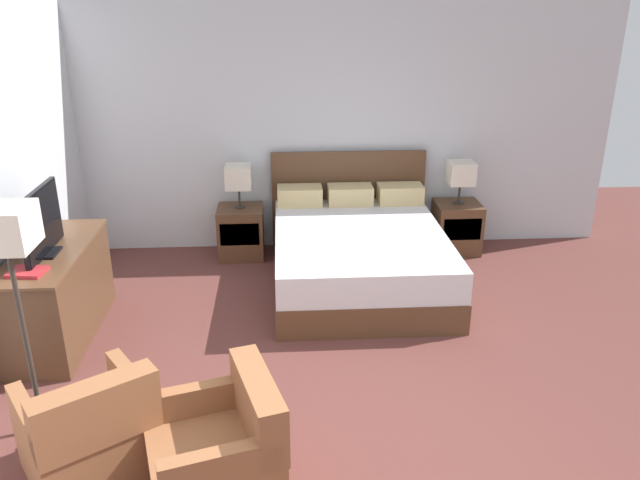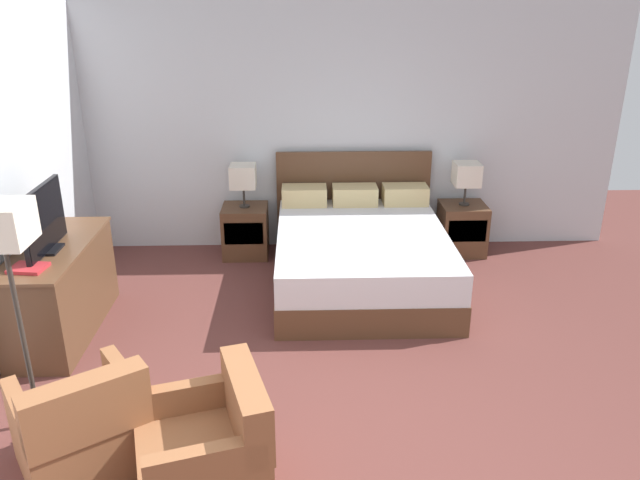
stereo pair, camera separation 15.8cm
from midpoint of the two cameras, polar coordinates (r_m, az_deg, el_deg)
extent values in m
cube|color=silver|center=(6.85, -0.51, 10.10)|extent=(6.38, 0.06, 2.65)
cube|color=brown|center=(6.14, 2.83, -2.97)|extent=(1.63, 2.07, 0.28)
cube|color=silver|center=(6.03, 2.88, -0.52)|extent=(1.61, 2.05, 0.29)
cube|color=brown|center=(6.97, 1.94, 3.71)|extent=(1.70, 0.05, 1.10)
cube|color=#D6BC7F|center=(6.72, -2.54, 4.06)|extent=(0.48, 0.28, 0.20)
cube|color=#D6BC7F|center=(6.75, 2.11, 4.15)|extent=(0.48, 0.28, 0.20)
cube|color=#D6BC7F|center=(6.83, 6.68, 4.22)|extent=(0.48, 0.28, 0.20)
cube|color=brown|center=(6.84, -7.89, 0.74)|extent=(0.49, 0.46, 0.55)
cube|color=#3C2718|center=(6.61, -8.04, 0.50)|extent=(0.41, 0.01, 0.24)
cube|color=brown|center=(7.07, 11.74, 1.17)|extent=(0.49, 0.46, 0.55)
cube|color=#3C2718|center=(6.85, 12.25, 0.95)|extent=(0.41, 0.01, 0.24)
cylinder|color=#332D28|center=(6.75, -8.01, 3.01)|extent=(0.11, 0.11, 0.02)
cylinder|color=#332D28|center=(6.71, -8.06, 3.91)|extent=(0.02, 0.02, 0.21)
cube|color=beige|center=(6.65, -8.16, 5.75)|extent=(0.27, 0.27, 0.24)
cylinder|color=#332D28|center=(6.97, 11.92, 3.37)|extent=(0.11, 0.11, 0.02)
cylinder|color=#332D28|center=(6.94, 11.99, 4.25)|extent=(0.02, 0.02, 0.21)
cube|color=beige|center=(6.88, 12.13, 6.02)|extent=(0.27, 0.27, 0.24)
cube|color=brown|center=(5.61, -23.56, -4.50)|extent=(0.51, 1.39, 0.78)
cube|color=brown|center=(5.47, -24.14, -0.92)|extent=(0.53, 1.43, 0.02)
cube|color=black|center=(5.38, -24.51, -1.09)|extent=(0.18, 0.23, 0.02)
cube|color=black|center=(5.29, -24.93, 1.48)|extent=(0.04, 0.76, 0.52)
cube|color=black|center=(5.29, -24.73, 1.49)|extent=(0.01, 0.73, 0.49)
cube|color=#B7282D|center=(5.07, -26.00, -2.64)|extent=(0.28, 0.23, 0.03)
cube|color=#935B38|center=(4.16, -21.38, -16.95)|extent=(0.94, 0.94, 0.40)
cube|color=#935B38|center=(3.72, -20.93, -14.60)|extent=(0.65, 0.51, 0.36)
cube|color=#935B38|center=(3.95, -26.16, -14.78)|extent=(0.42, 0.57, 0.18)
cube|color=#935B38|center=(4.05, -17.90, -12.50)|extent=(0.42, 0.57, 0.18)
cube|color=#935B38|center=(3.78, -10.96, -20.09)|extent=(0.84, 0.84, 0.40)
cube|color=#935B38|center=(3.57, -7.00, -14.77)|extent=(0.34, 0.70, 0.36)
cube|color=#935B38|center=(3.37, -10.43, -19.62)|extent=(0.63, 0.26, 0.18)
cube|color=#935B38|center=(3.83, -12.04, -13.99)|extent=(0.63, 0.26, 0.18)
cylinder|color=#332D28|center=(4.72, -24.89, -15.28)|extent=(0.28, 0.28, 0.02)
cylinder|color=#332D28|center=(4.39, -26.22, -8.39)|extent=(0.03, 0.03, 1.28)
cube|color=beige|center=(4.09, -27.96, 1.00)|extent=(0.33, 0.33, 0.25)
camera|label=1|loc=(0.08, -90.86, -0.34)|focal=35.00mm
camera|label=2|loc=(0.08, 89.14, 0.34)|focal=35.00mm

